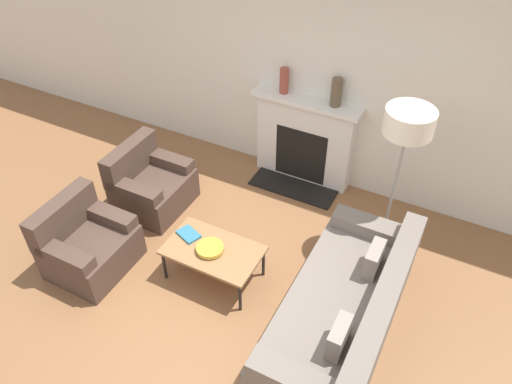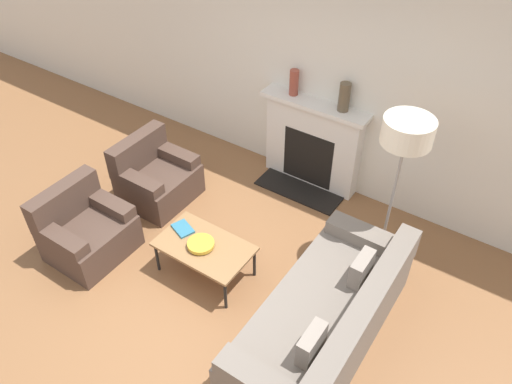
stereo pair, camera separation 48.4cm
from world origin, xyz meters
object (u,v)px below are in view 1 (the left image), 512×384
(armchair_near, at_px, (87,244))
(mantel_vase_center_left, at_px, (336,92))
(fireplace, at_px, (304,141))
(book, at_px, (189,234))
(bowl, at_px, (210,248))
(couch, at_px, (344,311))
(floor_lamp, at_px, (407,130))
(mantel_vase_left, at_px, (284,81))
(armchair_far, at_px, (150,185))
(coffee_table, at_px, (213,251))

(armchair_near, xyz_separation_m, mantel_vase_center_left, (1.73, 2.43, 1.02))
(fireplace, relative_size, book, 4.83)
(armchair_near, height_order, bowl, armchair_near)
(armchair_near, bearing_deg, couch, -80.73)
(couch, relative_size, floor_lamp, 1.21)
(couch, xyz_separation_m, mantel_vase_center_left, (-0.93, 2.00, 1.02))
(mantel_vase_center_left, bearing_deg, floor_lamp, -37.14)
(mantel_vase_left, bearing_deg, couch, -51.79)
(book, bearing_deg, mantel_vase_left, 106.22)
(armchair_near, height_order, mantel_vase_left, mantel_vase_left)
(fireplace, relative_size, armchair_far, 1.62)
(bowl, xyz_separation_m, book, (-0.31, 0.08, -0.02))
(coffee_table, relative_size, floor_lamp, 0.56)
(floor_lamp, bearing_deg, armchair_near, -147.23)
(armchair_far, height_order, bowl, armchair_far)
(fireplace, height_order, armchair_near, fireplace)
(couch, height_order, floor_lamp, floor_lamp)
(bowl, relative_size, floor_lamp, 0.16)
(fireplace, height_order, bowl, fireplace)
(floor_lamp, bearing_deg, bowl, -137.88)
(armchair_far, relative_size, mantel_vase_left, 2.67)
(armchair_far, bearing_deg, coffee_table, -116.89)
(bowl, bearing_deg, armchair_far, 151.80)
(bowl, bearing_deg, floor_lamp, 42.12)
(armchair_near, relative_size, mantel_vase_center_left, 2.47)
(floor_lamp, height_order, mantel_vase_left, floor_lamp)
(couch, distance_m, floor_lamp, 1.77)
(floor_lamp, xyz_separation_m, mantel_vase_left, (-1.58, 0.71, -0.21))
(armchair_near, xyz_separation_m, bowl, (1.24, 0.43, 0.15))
(armchair_far, bearing_deg, floor_lamp, -76.82)
(couch, distance_m, coffee_table, 1.41)
(coffee_table, bearing_deg, mantel_vase_center_left, 76.54)
(coffee_table, height_order, mantel_vase_left, mantel_vase_left)
(fireplace, xyz_separation_m, floor_lamp, (1.27, -0.70, 0.95))
(floor_lamp, bearing_deg, book, -145.17)
(book, distance_m, floor_lamp, 2.38)
(mantel_vase_center_left, bearing_deg, armchair_far, -142.34)
(book, bearing_deg, mantel_vase_center_left, 88.33)
(couch, distance_m, armchair_far, 2.74)
(fireplace, distance_m, couch, 2.37)
(book, bearing_deg, armchair_far, 168.94)
(couch, height_order, bowl, couch)
(fireplace, distance_m, floor_lamp, 1.73)
(coffee_table, xyz_separation_m, mantel_vase_center_left, (0.47, 1.98, 0.94))
(armchair_near, relative_size, mantel_vase_left, 2.67)
(coffee_table, height_order, floor_lamp, floor_lamp)
(couch, bearing_deg, coffee_table, -90.86)
(couch, distance_m, book, 1.74)
(couch, relative_size, bowl, 7.65)
(coffee_table, bearing_deg, floor_lamp, 41.83)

